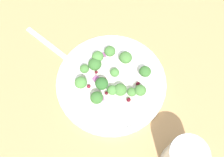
# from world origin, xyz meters

# --- Properties ---
(ground_plane) EXTENTS (1.80, 1.80, 0.02)m
(ground_plane) POSITION_xyz_m (0.00, 0.00, -0.01)
(ground_plane) COLOR tan
(plate) EXTENTS (0.24, 0.24, 0.02)m
(plate) POSITION_xyz_m (0.00, -0.01, 0.01)
(plate) COLOR white
(plate) RESTS_ON ground_plane
(dressing_pool) EXTENTS (0.14, 0.14, 0.00)m
(dressing_pool) POSITION_xyz_m (0.00, -0.01, 0.01)
(dressing_pool) COLOR white
(dressing_pool) RESTS_ON plate
(broccoli_floret_0) EXTENTS (0.03, 0.03, 0.03)m
(broccoli_floret_0) POSITION_xyz_m (-0.04, 0.01, 0.03)
(broccoli_floret_0) COLOR #9EC684
(broccoli_floret_0) RESTS_ON plate
(broccoli_floret_1) EXTENTS (0.02, 0.02, 0.02)m
(broccoli_floret_1) POSITION_xyz_m (0.01, -0.04, 0.03)
(broccoli_floret_1) COLOR #9EC684
(broccoli_floret_1) RESTS_ON plate
(broccoli_floret_2) EXTENTS (0.03, 0.03, 0.03)m
(broccoli_floret_2) POSITION_xyz_m (0.02, -0.04, 0.03)
(broccoli_floret_2) COLOR #9EC684
(broccoli_floret_2) RESTS_ON plate
(broccoli_floret_3) EXTENTS (0.03, 0.03, 0.03)m
(broccoli_floret_3) POSITION_xyz_m (-0.06, -0.04, 0.04)
(broccoli_floret_3) COLOR #8EB77A
(broccoli_floret_3) RESTS_ON plate
(broccoli_floret_4) EXTENTS (0.03, 0.03, 0.03)m
(broccoli_floret_4) POSITION_xyz_m (0.03, 0.04, 0.03)
(broccoli_floret_4) COLOR #9EC684
(broccoli_floret_4) RESTS_ON plate
(broccoli_floret_5) EXTENTS (0.02, 0.02, 0.02)m
(broccoli_floret_5) POSITION_xyz_m (-0.06, -0.00, 0.03)
(broccoli_floret_5) COLOR #ADD18E
(broccoli_floret_5) RESTS_ON plate
(broccoli_floret_6) EXTENTS (0.02, 0.02, 0.03)m
(broccoli_floret_6) POSITION_xyz_m (0.06, -0.04, 0.03)
(broccoli_floret_6) COLOR #ADD18E
(broccoli_floret_6) RESTS_ON plate
(broccoli_floret_7) EXTENTS (0.03, 0.03, 0.03)m
(broccoli_floret_7) POSITION_xyz_m (-0.04, 0.03, 0.04)
(broccoli_floret_7) COLOR #ADD18E
(broccoli_floret_7) RESTS_ON plate
(broccoli_floret_8) EXTENTS (0.03, 0.03, 0.03)m
(broccoli_floret_8) POSITION_xyz_m (-0.02, -0.03, 0.04)
(broccoli_floret_8) COLOR #ADD18E
(broccoli_floret_8) RESTS_ON plate
(broccoli_floret_9) EXTENTS (0.03, 0.03, 0.03)m
(broccoli_floret_9) POSITION_xyz_m (-0.02, -0.07, 0.04)
(broccoli_floret_9) COLOR #ADD18E
(broccoli_floret_9) RESTS_ON plate
(broccoli_floret_10) EXTENTS (0.02, 0.02, 0.02)m
(broccoli_floret_10) POSITION_xyz_m (0.01, -0.00, 0.03)
(broccoli_floret_10) COLOR #8EB77A
(broccoli_floret_10) RESTS_ON plate
(broccoli_floret_11) EXTENTS (0.02, 0.02, 0.02)m
(broccoli_floret_11) POSITION_xyz_m (0.05, -0.04, 0.03)
(broccoli_floret_11) COLOR #ADD18E
(broccoli_floret_11) RESTS_ON plate
(broccoli_floret_12) EXTENTS (0.03, 0.03, 0.03)m
(broccoli_floret_12) POSITION_xyz_m (-0.01, 0.05, 0.03)
(broccoli_floret_12) COLOR #8EB77A
(broccoli_floret_12) RESTS_ON plate
(broccoli_floret_13) EXTENTS (0.03, 0.03, 0.03)m
(broccoli_floret_13) POSITION_xyz_m (0.07, 0.01, 0.03)
(broccoli_floret_13) COLOR #8EB77A
(broccoli_floret_13) RESTS_ON plate
(cranberry_0) EXTENTS (0.01, 0.01, 0.01)m
(cranberry_0) POSITION_xyz_m (0.07, -0.03, 0.02)
(cranberry_0) COLOR maroon
(cranberry_0) RESTS_ON plate
(cranberry_1) EXTENTS (0.01, 0.01, 0.01)m
(cranberry_1) POSITION_xyz_m (-0.01, -0.05, 0.02)
(cranberry_1) COLOR #4C0A14
(cranberry_1) RESTS_ON plate
(cranberry_2) EXTENTS (0.01, 0.01, 0.01)m
(cranberry_2) POSITION_xyz_m (-0.01, -0.02, 0.02)
(cranberry_2) COLOR maroon
(cranberry_2) RESTS_ON plate
(cranberry_3) EXTENTS (0.01, 0.01, 0.01)m
(cranberry_3) POSITION_xyz_m (-0.04, -0.00, 0.02)
(cranberry_3) COLOR maroon
(cranberry_3) RESTS_ON plate
(cranberry_4) EXTENTS (0.01, 0.01, 0.01)m
(cranberry_4) POSITION_xyz_m (0.06, -0.02, 0.02)
(cranberry_4) COLOR #4C0A14
(cranberry_4) RESTS_ON plate
(cranberry_5) EXTENTS (0.01, 0.01, 0.01)m
(cranberry_5) POSITION_xyz_m (0.04, -0.06, 0.02)
(cranberry_5) COLOR #4C0A14
(cranberry_5) RESTS_ON plate
(cranberry_6) EXTENTS (0.01, 0.01, 0.01)m
(cranberry_6) POSITION_xyz_m (-0.05, -0.03, 0.02)
(cranberry_6) COLOR maroon
(cranberry_6) RESTS_ON plate
(onion_bit_0) EXTENTS (0.02, 0.02, 0.01)m
(onion_bit_0) POSITION_xyz_m (-0.03, -0.02, 0.02)
(onion_bit_0) COLOR #934C84
(onion_bit_0) RESTS_ON plate
(onion_bit_1) EXTENTS (0.01, 0.01, 0.00)m
(onion_bit_1) POSITION_xyz_m (-0.01, -0.06, 0.02)
(onion_bit_1) COLOR #A35B93
(onion_bit_1) RESTS_ON plate
(onion_bit_2) EXTENTS (0.01, 0.01, 0.01)m
(onion_bit_2) POSITION_xyz_m (-0.02, 0.05, 0.02)
(onion_bit_2) COLOR #934C84
(onion_bit_2) RESTS_ON plate
(fork) EXTENTS (0.17, 0.12, 0.01)m
(fork) POSITION_xyz_m (-0.14, 0.05, 0.00)
(fork) COLOR silver
(fork) RESTS_ON ground_plane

